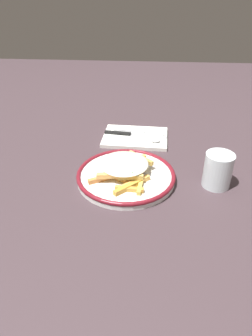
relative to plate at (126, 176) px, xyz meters
The scene contains 8 objects.
ground_plane 0.01m from the plate, ahead, with size 2.60×2.60×0.00m, color #3F3136.
plate is the anchor object (origin of this frame).
fries_heap 0.02m from the plate, 76.03° to the right, with size 0.20×0.19×0.04m.
napkin 0.24m from the plate, behind, with size 0.16×0.21×0.01m, color white.
fork 0.27m from the plate, behind, with size 0.04×0.18×0.00m.
knife 0.24m from the plate, behind, with size 0.04×0.21×0.01m.
spoon 0.21m from the plate, 167.05° to the left, with size 0.04×0.15×0.01m.
water_glass 0.24m from the plate, 88.07° to the left, with size 0.07×0.07×0.09m, color silver.
Camera 1 is at (0.69, 0.05, 0.48)m, focal length 33.01 mm.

